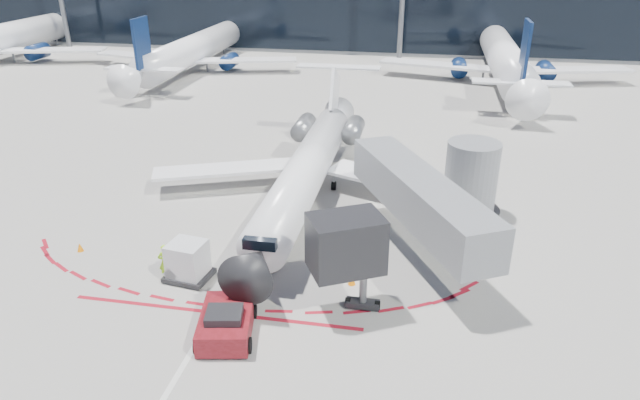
% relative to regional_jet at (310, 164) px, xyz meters
% --- Properties ---
extents(ground, '(260.00, 260.00, 0.00)m').
position_rel_regional_jet_xyz_m(ground, '(-1.74, -2.31, -2.27)').
color(ground, gray).
rests_on(ground, ground).
extents(apron_centerline, '(0.25, 40.00, 0.01)m').
position_rel_regional_jet_xyz_m(apron_centerline, '(-1.74, -0.31, -2.26)').
color(apron_centerline, silver).
rests_on(apron_centerline, ground).
extents(apron_stop_bar, '(14.00, 0.25, 0.01)m').
position_rel_regional_jet_xyz_m(apron_stop_bar, '(-1.74, -13.81, -2.26)').
color(apron_stop_bar, maroon).
rests_on(apron_stop_bar, ground).
extents(jet_bridge, '(10.03, 15.20, 4.90)m').
position_rel_regional_jet_xyz_m(jet_bridge, '(8.05, -5.32, 0.74)').
color(jet_bridge, gray).
rests_on(jet_bridge, ground).
extents(regional_jet, '(21.97, 27.10, 6.79)m').
position_rel_regional_jet_xyz_m(regional_jet, '(0.00, 0.00, 0.00)').
color(regional_jet, white).
rests_on(regional_jet, ground).
extents(pushback_tug, '(2.96, 5.73, 1.46)m').
position_rel_regional_jet_xyz_m(pushback_tug, '(-0.64, -15.23, -1.62)').
color(pushback_tug, '#560C0F').
rests_on(pushback_tug, ground).
extents(ramp_worker, '(0.85, 0.75, 1.97)m').
position_rel_regional_jet_xyz_m(ramp_worker, '(-5.14, -11.45, -1.28)').
color(ramp_worker, '#ACF81A').
rests_on(ramp_worker, ground).
extents(uld_container, '(2.42, 2.15, 2.05)m').
position_rel_regional_jet_xyz_m(uld_container, '(-4.02, -11.26, -1.25)').
color(uld_container, black).
rests_on(uld_container, ground).
extents(safety_cone_left, '(0.35, 0.35, 0.49)m').
position_rel_regional_jet_xyz_m(safety_cone_left, '(-11.10, -9.72, -2.02)').
color(safety_cone_left, orange).
rests_on(safety_cone_left, ground).
extents(safety_cone_right, '(0.39, 0.39, 0.54)m').
position_rel_regional_jet_xyz_m(safety_cone_right, '(4.24, -10.26, -2.00)').
color(safety_cone_right, orange).
rests_on(safety_cone_right, ground).
extents(bg_airliner_1, '(31.98, 33.86, 10.35)m').
position_rel_regional_jet_xyz_m(bg_airliner_1, '(-22.89, 36.61, 2.91)').
color(bg_airliner_1, white).
rests_on(bg_airliner_1, ground).
extents(bg_airliner_2, '(34.55, 36.59, 11.18)m').
position_rel_regional_jet_xyz_m(bg_airliner_2, '(16.10, 37.48, 3.32)').
color(bg_airliner_2, white).
rests_on(bg_airliner_2, ground).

